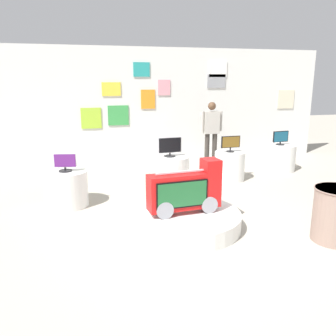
{
  "coord_description": "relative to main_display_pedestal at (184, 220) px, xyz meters",
  "views": [
    {
      "loc": [
        -1.74,
        -4.57,
        2.22
      ],
      "look_at": [
        -0.28,
        0.96,
        0.78
      ],
      "focal_mm": 37.79,
      "sensor_mm": 36.0,
      "label": 1
    }
  ],
  "objects": [
    {
      "name": "ground_plane",
      "position": [
        0.21,
        -0.27,
        -0.12
      ],
      "size": [
        30.0,
        30.0,
        0.0
      ],
      "primitive_type": "plane",
      "color": "#A8A091"
    },
    {
      "name": "back_wall_display",
      "position": [
        0.23,
        4.52,
        1.4
      ],
      "size": [
        10.33,
        0.13,
        3.04
      ],
      "color": "silver",
      "rests_on": "ground"
    },
    {
      "name": "main_display_pedestal",
      "position": [
        0.0,
        0.0,
        0.0
      ],
      "size": [
        1.75,
        1.75,
        0.25
      ],
      "primitive_type": "cylinder",
      "color": "silver",
      "rests_on": "ground"
    },
    {
      "name": "novelty_firetruck_tv",
      "position": [
        0.02,
        -0.0,
        0.45
      ],
      "size": [
        1.13,
        0.42,
        0.8
      ],
      "color": "gray",
      "rests_on": "main_display_pedestal"
    },
    {
      "name": "display_pedestal_left_rear",
      "position": [
        3.37,
        2.82,
        0.2
      ],
      "size": [
        0.79,
        0.79,
        0.64
      ],
      "primitive_type": "cylinder",
      "color": "silver",
      "rests_on": "ground"
    },
    {
      "name": "tv_on_left_rear",
      "position": [
        3.37,
        2.82,
        0.7
      ],
      "size": [
        0.43,
        0.2,
        0.34
      ],
      "color": "black",
      "rests_on": "display_pedestal_left_rear"
    },
    {
      "name": "display_pedestal_center_rear",
      "position": [
        -1.74,
        1.47,
        0.2
      ],
      "size": [
        0.75,
        0.75,
        0.64
      ],
      "primitive_type": "cylinder",
      "color": "silver",
      "rests_on": "ground"
    },
    {
      "name": "tv_on_center_rear",
      "position": [
        -1.74,
        1.46,
        0.68
      ],
      "size": [
        0.4,
        0.23,
        0.32
      ],
      "color": "black",
      "rests_on": "display_pedestal_center_rear"
    },
    {
      "name": "display_pedestal_right_rear",
      "position": [
        1.8,
        2.32,
        0.2
      ],
      "size": [
        0.68,
        0.68,
        0.64
      ],
      "primitive_type": "cylinder",
      "color": "silver",
      "rests_on": "ground"
    },
    {
      "name": "tv_on_right_rear",
      "position": [
        1.8,
        2.31,
        0.72
      ],
      "size": [
        0.45,
        0.17,
        0.36
      ],
      "color": "black",
      "rests_on": "display_pedestal_right_rear"
    },
    {
      "name": "display_pedestal_far_right",
      "position": [
        0.37,
        2.2,
        0.2
      ],
      "size": [
        0.82,
        0.82,
        0.64
      ],
      "primitive_type": "cylinder",
      "color": "silver",
      "rests_on": "ground"
    },
    {
      "name": "tv_on_far_right",
      "position": [
        0.37,
        2.19,
        0.74
      ],
      "size": [
        0.52,
        0.24,
        0.42
      ],
      "color": "black",
      "rests_on": "display_pedestal_far_right"
    },
    {
      "name": "side_table_round",
      "position": [
        1.93,
        -0.96,
        0.27
      ],
      "size": [
        0.66,
        0.66,
        0.77
      ],
      "color": "gray",
      "rests_on": "ground"
    },
    {
      "name": "shopper_browsing_near_truck",
      "position": [
        1.79,
        3.47,
        0.86
      ],
      "size": [
        0.56,
        0.22,
        1.68
      ],
      "color": "#38332D",
      "rests_on": "ground"
    }
  ]
}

